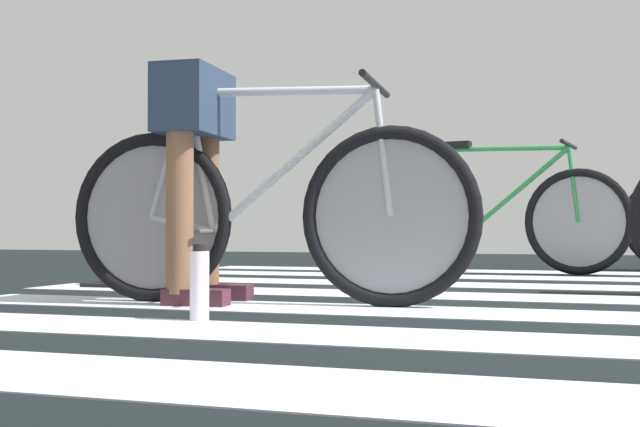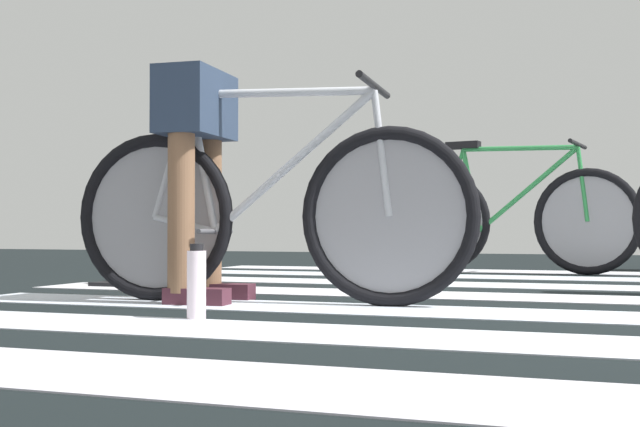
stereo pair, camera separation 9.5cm
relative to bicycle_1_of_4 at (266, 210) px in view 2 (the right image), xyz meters
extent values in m
cube|color=black|center=(1.17, 0.33, -0.40)|extent=(18.00, 14.00, 0.02)
cube|color=silver|center=(1.16, -1.63, -0.38)|extent=(5.20, 0.44, 0.00)
cube|color=silver|center=(1.07, -0.85, -0.38)|extent=(5.20, 0.44, 0.00)
cube|color=silver|center=(1.28, -0.10, -0.38)|extent=(5.20, 0.44, 0.00)
cube|color=silver|center=(1.09, 0.66, -0.38)|extent=(5.20, 0.44, 0.00)
cube|color=silver|center=(1.18, 1.43, -0.38)|extent=(5.20, 0.44, 0.00)
cube|color=silver|center=(1.17, 2.21, -0.38)|extent=(5.20, 0.44, 0.00)
cube|color=silver|center=(1.02, 2.94, -0.38)|extent=(5.20, 0.44, 0.00)
torus|color=black|center=(-0.50, -0.03, -0.03)|extent=(0.72, 0.10, 0.72)
torus|color=black|center=(0.51, 0.03, -0.03)|extent=(0.72, 0.10, 0.72)
cylinder|color=gray|center=(-0.50, -0.03, -0.03)|extent=(0.61, 0.04, 0.61)
cylinder|color=gray|center=(0.51, 0.03, -0.03)|extent=(0.61, 0.04, 0.61)
cylinder|color=#B0B4BC|center=(0.05, 0.00, 0.48)|extent=(0.80, 0.08, 0.05)
cylinder|color=#B0B4BC|center=(0.11, 0.01, 0.19)|extent=(0.70, 0.08, 0.59)
cylinder|color=#B0B4BC|center=(-0.29, -0.02, 0.20)|extent=(0.16, 0.04, 0.59)
cylinder|color=#B0B4BC|center=(-0.36, -0.02, -0.06)|extent=(0.29, 0.04, 0.09)
cylinder|color=#B0B4BC|center=(-0.42, -0.03, 0.23)|extent=(0.19, 0.04, 0.53)
cylinder|color=#B0B4BC|center=(0.48, 0.03, 0.22)|extent=(0.09, 0.03, 0.50)
cube|color=black|center=(-0.34, -0.02, 0.52)|extent=(0.24, 0.10, 0.05)
cylinder|color=black|center=(0.45, 0.03, 0.49)|extent=(0.06, 0.52, 0.03)
cylinder|color=#4C4C51|center=(-0.23, -0.01, -0.09)|extent=(0.04, 0.34, 0.02)
cylinder|color=brown|center=(-0.32, 0.12, 0.11)|extent=(0.11, 0.11, 0.89)
cylinder|color=brown|center=(-0.31, -0.16, 0.11)|extent=(0.11, 0.11, 0.89)
cube|color=#26344A|center=(-0.32, -0.02, 0.45)|extent=(0.24, 0.42, 0.28)
cube|color=#46202C|center=(-0.25, 0.12, -0.35)|extent=(0.27, 0.12, 0.07)
cube|color=#46202C|center=(-0.24, -0.15, -0.35)|extent=(0.27, 0.12, 0.07)
torus|color=black|center=(0.17, 2.83, -0.03)|extent=(0.72, 0.16, 0.72)
torus|color=black|center=(1.18, 2.68, -0.03)|extent=(0.72, 0.16, 0.72)
cylinder|color=gray|center=(0.17, 2.83, -0.03)|extent=(0.60, 0.09, 0.61)
cylinder|color=gray|center=(1.18, 2.68, -0.03)|extent=(0.60, 0.09, 0.61)
cylinder|color=#2D8946|center=(0.73, 2.75, 0.48)|extent=(0.80, 0.15, 0.05)
cylinder|color=#2D8946|center=(0.79, 2.74, 0.19)|extent=(0.70, 0.14, 0.59)
cylinder|color=#2D8946|center=(0.39, 2.80, 0.20)|extent=(0.16, 0.06, 0.59)
cylinder|color=#2D8946|center=(0.31, 2.81, -0.06)|extent=(0.29, 0.07, 0.09)
cylinder|color=#2D8946|center=(0.25, 2.82, 0.23)|extent=(0.19, 0.05, 0.53)
cylinder|color=#2D8946|center=(1.15, 2.68, 0.22)|extent=(0.09, 0.04, 0.50)
cube|color=black|center=(0.33, 2.81, 0.52)|extent=(0.25, 0.12, 0.05)
cylinder|color=black|center=(1.12, 2.69, 0.49)|extent=(0.10, 0.52, 0.03)
cylinder|color=#4C4C51|center=(0.45, 2.79, -0.09)|extent=(0.07, 0.34, 0.02)
cylinder|color=white|center=(0.01, -0.63, -0.27)|extent=(0.06, 0.06, 0.23)
cylinder|color=black|center=(0.01, -0.63, -0.14)|extent=(0.05, 0.05, 0.02)
cube|color=black|center=(-1.07, 0.83, -0.37)|extent=(0.43, 0.43, 0.02)
cone|color=#EA5B14|center=(-1.07, 0.83, -0.14)|extent=(0.38, 0.38, 0.50)
cylinder|color=white|center=(-1.07, 0.83, -0.11)|extent=(0.21, 0.21, 0.05)
camera|label=1|loc=(1.26, -3.15, -0.08)|focal=46.81mm
camera|label=2|loc=(1.35, -3.15, -0.08)|focal=46.81mm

